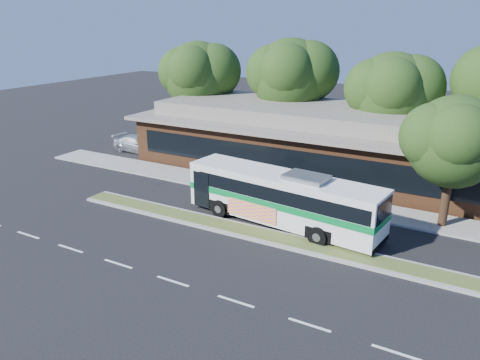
{
  "coord_description": "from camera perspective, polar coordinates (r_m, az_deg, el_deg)",
  "views": [
    {
      "loc": [
        7.66,
        -18.42,
        10.24
      ],
      "look_at": [
        -4.03,
        2.56,
        2.0
      ],
      "focal_mm": 35.0,
      "sensor_mm": 36.0,
      "label": 1
    }
  ],
  "objects": [
    {
      "name": "parking_lot",
      "position": [
        39.63,
        -12.52,
        3.52
      ],
      "size": [
        14.0,
        12.0,
        0.01
      ],
      "primitive_type": "cube",
      "color": "black",
      "rests_on": "ground"
    },
    {
      "name": "sidewalk_tree",
      "position": [
        25.38,
        25.46,
        4.41
      ],
      "size": [
        5.13,
        4.6,
        6.87
      ],
      "color": "black",
      "rests_on": "ground"
    },
    {
      "name": "tree_bg_b",
      "position": [
        37.6,
        6.89,
        12.56
      ],
      "size": [
        6.69,
        6.0,
        9.0
      ],
      "color": "black",
      "rests_on": "ground"
    },
    {
      "name": "tree_bg_a",
      "position": [
        40.5,
        -4.48,
        12.69
      ],
      "size": [
        6.47,
        5.8,
        8.63
      ],
      "color": "black",
      "rests_on": "ground"
    },
    {
      "name": "plaza_building",
      "position": [
        33.33,
        15.0,
        4.2
      ],
      "size": [
        33.2,
        11.2,
        4.45
      ],
      "color": "brown",
      "rests_on": "ground"
    },
    {
      "name": "median_strip",
      "position": [
        22.89,
        6.5,
        -7.56
      ],
      "size": [
        26.0,
        1.1,
        0.15
      ],
      "primitive_type": "cube",
      "color": "#445122",
      "rests_on": "ground"
    },
    {
      "name": "transit_bus",
      "position": [
        24.25,
        5.3,
        -1.83
      ],
      "size": [
        10.89,
        3.54,
        3.01
      ],
      "rotation": [
        0.0,
        0.0,
        -0.12
      ],
      "color": "silver",
      "rests_on": "ground"
    },
    {
      "name": "tree_bg_c",
      "position": [
        34.45,
        18.71,
        10.21
      ],
      "size": [
        6.24,
        5.6,
        8.26
      ],
      "color": "black",
      "rests_on": "ground"
    },
    {
      "name": "sidewalk",
      "position": [
        27.9,
        11.16,
        -2.84
      ],
      "size": [
        44.0,
        2.6,
        0.12
      ],
      "primitive_type": "cube",
      "color": "gray",
      "rests_on": "ground"
    },
    {
      "name": "sedan",
      "position": [
        38.99,
        -12.24,
        4.29
      ],
      "size": [
        4.65,
        2.06,
        1.33
      ],
      "primitive_type": "imported",
      "rotation": [
        0.0,
        0.0,
        1.53
      ],
      "color": "silver",
      "rests_on": "ground"
    },
    {
      "name": "ground",
      "position": [
        22.42,
        5.89,
        -8.34
      ],
      "size": [
        120.0,
        120.0,
        0.0
      ],
      "primitive_type": "plane",
      "color": "black",
      "rests_on": "ground"
    }
  ]
}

